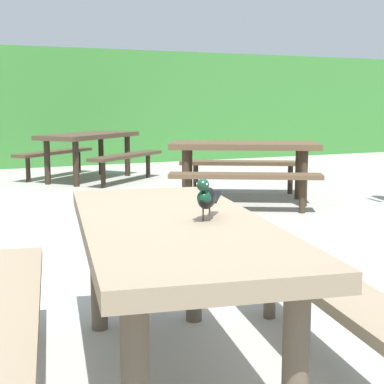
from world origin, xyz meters
name	(u,v)px	position (x,y,z in m)	size (l,w,h in m)	color
ground_plane	(192,353)	(0.00, 0.00, 0.00)	(60.00, 60.00, 0.00)	#A3A099
picnic_table_foreground	(173,261)	(-0.20, -0.25, 0.56)	(1.97, 1.99, 0.74)	#84725B
bird_grackle	(206,197)	(-0.09, -0.34, 0.84)	(0.21, 0.23, 0.18)	black
picnic_table_mid_right	(244,157)	(2.42, 3.77, 0.56)	(2.30, 2.29, 0.74)	brown
picnic_table_far_centre	(89,145)	(1.21, 6.61, 0.56)	(2.39, 2.38, 0.74)	#473828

